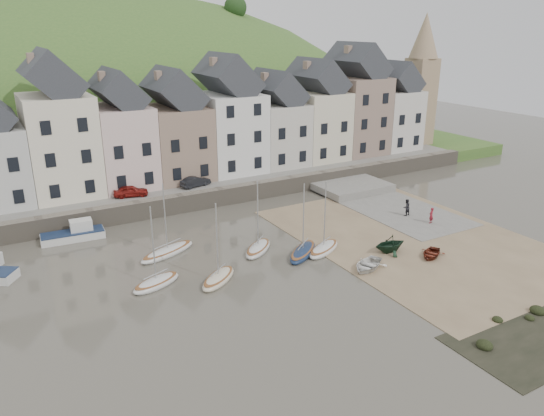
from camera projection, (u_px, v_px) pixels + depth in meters
ground at (310, 266)px, 40.73m from camera, size 160.00×160.00×0.00m
quay_land at (171, 166)px, 66.65m from camera, size 90.00×30.00×1.50m
quay_street at (206, 182)px, 56.98m from camera, size 70.00×7.00×0.10m
seawall at (220, 197)px, 54.33m from camera, size 70.00×1.20×1.80m
beach at (414, 239)px, 45.89m from camera, size 18.00×26.00×0.06m
slipway at (387, 205)px, 54.30m from camera, size 8.00×18.00×0.12m
hillside at (99, 236)px, 93.44m from camera, size 134.40×84.00×84.00m
townhouse_terrace at (206, 124)px, 58.74m from camera, size 61.05×8.00×13.93m
church_spire at (421, 76)px, 72.90m from camera, size 4.00×4.00×18.00m
sailboat_0 at (168, 252)px, 42.72m from camera, size 5.62×3.49×6.32m
sailboat_1 at (156, 283)px, 37.57m from camera, size 4.28×2.87×6.32m
sailboat_2 at (218, 278)px, 38.22m from camera, size 4.17×3.75×6.32m
sailboat_3 at (258, 248)px, 43.32m from camera, size 4.10×3.85×6.32m
sailboat_4 at (324, 249)px, 43.26m from camera, size 4.52×3.37×6.32m
sailboat_5 at (303, 252)px, 42.70m from camera, size 4.70×4.21×6.32m
motorboat_2 at (75, 233)px, 45.63m from camera, size 5.40×2.11×1.70m
rowboat_white at (367, 265)px, 40.03m from camera, size 3.98×3.51×0.68m
rowboat_green at (390, 244)px, 42.89m from camera, size 3.03×2.68×1.50m
rowboat_red at (431, 254)px, 42.16m from camera, size 3.26×2.99×0.55m
person_red at (431, 215)px, 49.01m from camera, size 0.63×0.49×1.53m
person_dark at (406, 207)px, 50.95m from camera, size 0.85×0.68×1.67m
car_left at (131, 191)px, 51.94m from camera, size 3.58×2.10×1.15m
car_right at (195, 181)px, 55.19m from camera, size 3.49×1.87×1.09m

